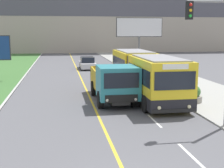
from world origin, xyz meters
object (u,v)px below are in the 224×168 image
Objects in this scene: car_distant at (87,63)px; planter_round_near at (194,95)px; billboard_large at (139,29)px; traffic_light_mast at (218,44)px; planter_round_third at (161,78)px; dump_truck at (115,84)px; planter_round_second at (176,85)px; city_bus at (144,74)px.

car_distant is 20.11m from planter_round_near.
traffic_light_mast is at bearing -96.70° from billboard_large.
traffic_light_mast is 12.54m from planter_round_third.
planter_round_third is at bearing 88.65° from planter_round_near.
car_distant is 0.69× the size of billboard_large.
planter_round_near is (-1.90, -21.61, -4.28)m from billboard_large.
planter_round_near is (5.11, -19.45, -0.14)m from car_distant.
car_distant is 24.91m from traffic_light_mast.
planter_round_third is at bearing 83.41° from traffic_light_mast.
dump_truck is 8.07m from planter_round_third.
billboard_large is 5.33× the size of planter_round_second.
planter_round_second is at bearing -90.85° from planter_round_third.
car_distant reaches higher than planter_round_second.
planter_round_second is at bearing -95.63° from billboard_large.
traffic_light_mast is 1.00× the size of billboard_large.
billboard_large is 15.25m from planter_round_third.
planter_round_third is (5.28, -12.38, -0.09)m from car_distant.
dump_truck is at bearing -138.78° from city_bus.
planter_round_near is 0.92× the size of planter_round_second.
dump_truck is 5.78m from planter_round_second.
city_bus is 1.95× the size of traffic_light_mast.
dump_truck is 6.18× the size of planter_round_near.
planter_round_near is at bearing -75.27° from car_distant.
city_bus is 19.30m from billboard_large.
traffic_light_mast reaches higher than billboard_large.
billboard_large reaches higher than planter_round_near.
city_bus reaches higher than planter_round_near.
planter_round_near is at bearing 76.10° from traffic_light_mast.
billboard_large reaches higher than planter_round_third.
planter_round_third is at bearing -96.78° from billboard_large.
billboard_large is 22.11m from planter_round_near.
planter_round_second is at bearing -71.82° from car_distant.
dump_truck is 5.70× the size of planter_round_second.
planter_round_near is at bearing -91.84° from planter_round_second.
traffic_light_mast reaches higher than city_bus.
planter_round_near is at bearing -51.71° from city_bus.
billboard_large is at bearing 84.37° from planter_round_second.
planter_round_second is (2.56, 0.43, -0.94)m from city_bus.
planter_round_near is at bearing -10.07° from dump_truck.
billboard_large reaches higher than car_distant.
billboard_large is at bearing 17.16° from car_distant.
planter_round_second is (-1.78, -18.08, -4.24)m from billboard_large.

